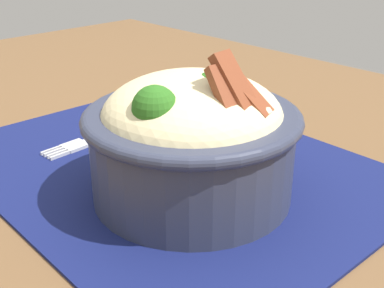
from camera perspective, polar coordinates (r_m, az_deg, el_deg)
table at (r=0.54m, az=-3.38°, el=-8.27°), size 1.37×0.97×0.74m
placemat at (r=0.52m, az=-2.52°, el=-2.58°), size 0.44×0.34×0.00m
bowl at (r=0.44m, az=0.01°, el=0.92°), size 0.20×0.20×0.14m
fork at (r=0.58m, az=-11.28°, el=0.46°), size 0.02×0.13×0.00m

